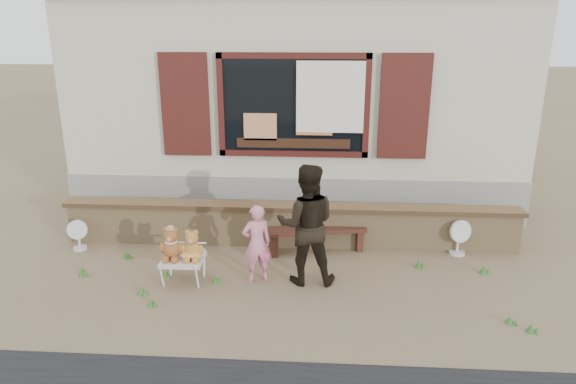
# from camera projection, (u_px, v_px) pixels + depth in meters

# --- Properties ---
(ground) EXTENTS (80.00, 80.00, 0.00)m
(ground) POSITION_uv_depth(u_px,v_px,m) (285.00, 273.00, 7.19)
(ground) COLOR brown
(ground) RESTS_ON ground
(shopfront) EXTENTS (8.04, 5.13, 4.00)m
(shopfront) POSITION_uv_depth(u_px,v_px,m) (300.00, 91.00, 10.83)
(shopfront) COLOR #BAB297
(shopfront) RESTS_ON ground
(brick_wall) EXTENTS (7.10, 0.36, 0.67)m
(brick_wall) POSITION_uv_depth(u_px,v_px,m) (290.00, 224.00, 8.03)
(brick_wall) COLOR tan
(brick_wall) RESTS_ON ground
(bench) EXTENTS (1.53, 0.63, 0.38)m
(bench) POSITION_uv_depth(u_px,v_px,m) (317.00, 235.00, 7.79)
(bench) COLOR #361A12
(bench) RESTS_ON ground
(folding_chair) EXTENTS (0.55, 0.49, 0.34)m
(folding_chair) POSITION_uv_depth(u_px,v_px,m) (183.00, 261.00, 6.86)
(folding_chair) COLOR beige
(folding_chair) RESTS_ON ground
(teddy_bear_left) EXTENTS (0.33, 0.29, 0.45)m
(teddy_bear_left) POSITION_uv_depth(u_px,v_px,m) (171.00, 243.00, 6.79)
(teddy_bear_left) COLOR brown
(teddy_bear_left) RESTS_ON folding_chair
(teddy_bear_right) EXTENTS (0.31, 0.27, 0.42)m
(teddy_bear_right) POSITION_uv_depth(u_px,v_px,m) (192.00, 244.00, 6.78)
(teddy_bear_right) COLOR olive
(teddy_bear_right) RESTS_ON folding_chair
(child) EXTENTS (0.46, 0.38, 1.08)m
(child) POSITION_uv_depth(u_px,v_px,m) (257.00, 243.00, 6.83)
(child) COLOR pink
(child) RESTS_ON ground
(adult) EXTENTS (0.81, 0.64, 1.64)m
(adult) POSITION_uv_depth(u_px,v_px,m) (307.00, 224.00, 6.72)
(adult) COLOR black
(adult) RESTS_ON ground
(fan_left) EXTENTS (0.31, 0.21, 0.49)m
(fan_left) POSITION_uv_depth(u_px,v_px,m) (78.00, 234.00, 7.88)
(fan_left) COLOR silver
(fan_left) RESTS_ON ground
(fan_right) EXTENTS (0.36, 0.23, 0.55)m
(fan_right) POSITION_uv_depth(u_px,v_px,m) (459.00, 237.00, 7.70)
(fan_right) COLOR silver
(fan_right) RESTS_ON ground
(grass_tufts) EXTENTS (5.79, 1.72, 0.15)m
(grass_tufts) POSITION_uv_depth(u_px,v_px,m) (268.00, 280.00, 6.87)
(grass_tufts) COLOR #356026
(grass_tufts) RESTS_ON ground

